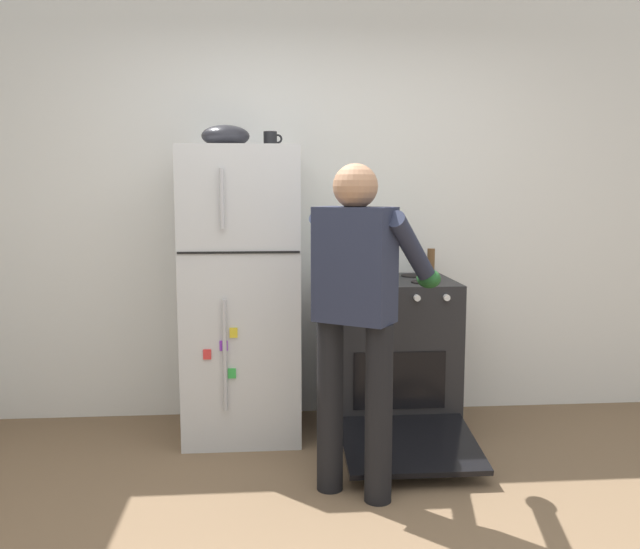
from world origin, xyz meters
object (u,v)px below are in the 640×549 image
(coffee_mug, at_px, (271,140))
(person_cook, at_px, (359,299))
(pepper_mill, at_px, (431,261))
(stove_range, at_px, (390,356))
(refrigerator, at_px, (242,293))
(mixing_bowl, at_px, (226,136))
(red_pot, at_px, (366,269))

(coffee_mug, bearing_deg, person_cook, -66.61)
(coffee_mug, relative_size, pepper_mill, 0.69)
(coffee_mug, bearing_deg, stove_range, -5.39)
(coffee_mug, bearing_deg, pepper_mill, 8.35)
(refrigerator, distance_m, pepper_mill, 1.23)
(pepper_mill, bearing_deg, refrigerator, -170.56)
(stove_range, height_order, person_cook, person_cook)
(pepper_mill, height_order, mixing_bowl, mixing_bowl)
(person_cook, distance_m, pepper_mill, 1.25)
(person_cook, xyz_separation_m, red_pot, (0.16, 0.83, 0.04))
(coffee_mug, bearing_deg, refrigerator, -164.60)
(pepper_mill, bearing_deg, stove_range, -143.99)
(refrigerator, height_order, person_cook, refrigerator)
(person_cook, height_order, pepper_mill, person_cook)
(stove_range, distance_m, coffee_mug, 1.50)
(red_pot, relative_size, coffee_mug, 3.31)
(red_pot, bearing_deg, stove_range, 11.29)
(red_pot, bearing_deg, mixing_bowl, 176.53)
(person_cook, bearing_deg, stove_range, 69.70)
(mixing_bowl, bearing_deg, refrigerator, -0.22)
(red_pot, xyz_separation_m, mixing_bowl, (-0.82, 0.05, 0.78))
(stove_range, distance_m, person_cook, 1.05)
(stove_range, relative_size, pepper_mill, 7.54)
(refrigerator, relative_size, mixing_bowl, 6.17)
(mixing_bowl, bearing_deg, coffee_mug, 10.78)
(stove_range, xyz_separation_m, coffee_mug, (-0.72, 0.07, 1.31))
(refrigerator, bearing_deg, pepper_mill, 9.44)
(refrigerator, relative_size, red_pot, 4.66)
(red_pot, relative_size, mixing_bowl, 1.33)
(refrigerator, distance_m, red_pot, 0.76)
(pepper_mill, bearing_deg, mixing_bowl, -171.15)
(refrigerator, bearing_deg, coffee_mug, 15.40)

